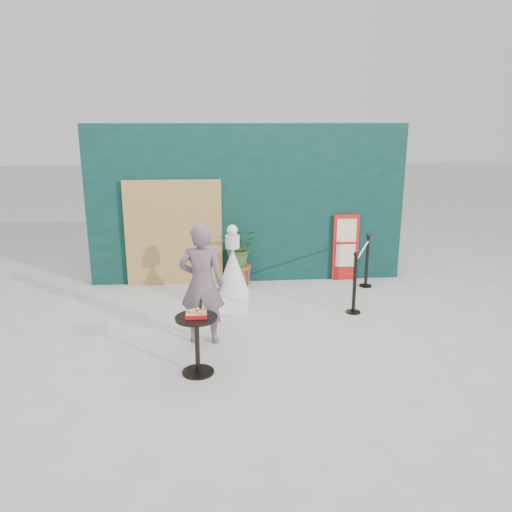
# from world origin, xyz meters

# --- Properties ---
(ground) EXTENTS (60.00, 60.00, 0.00)m
(ground) POSITION_xyz_m (0.00, 0.00, 0.00)
(ground) COLOR #ADAAA5
(ground) RESTS_ON ground
(back_wall) EXTENTS (6.00, 0.30, 3.00)m
(back_wall) POSITION_xyz_m (0.00, 3.15, 1.50)
(back_wall) COLOR black
(back_wall) RESTS_ON ground
(bamboo_fence) EXTENTS (1.80, 0.08, 2.00)m
(bamboo_fence) POSITION_xyz_m (-1.40, 2.94, 1.00)
(bamboo_fence) COLOR tan
(bamboo_fence) RESTS_ON ground
(woman) EXTENTS (0.68, 0.49, 1.72)m
(woman) POSITION_xyz_m (-0.83, 0.32, 0.86)
(woman) COLOR #65565E
(woman) RESTS_ON ground
(menu_board) EXTENTS (0.50, 0.07, 1.30)m
(menu_board) POSITION_xyz_m (1.90, 2.95, 0.65)
(menu_board) COLOR red
(menu_board) RESTS_ON ground
(statue) EXTENTS (0.56, 0.56, 1.43)m
(statue) POSITION_xyz_m (-0.35, 1.56, 0.58)
(statue) COLOR white
(statue) RESTS_ON ground
(cafe_table) EXTENTS (0.52, 0.52, 0.75)m
(cafe_table) POSITION_xyz_m (-0.88, -0.62, 0.50)
(cafe_table) COLOR black
(cafe_table) RESTS_ON ground
(food_basket) EXTENTS (0.26, 0.19, 0.11)m
(food_basket) POSITION_xyz_m (-0.88, -0.61, 0.79)
(food_basket) COLOR red
(food_basket) RESTS_ON cafe_table
(planter) EXTENTS (0.64, 0.56, 1.09)m
(planter) POSITION_xyz_m (-0.18, 2.83, 0.63)
(planter) COLOR brown
(planter) RESTS_ON ground
(stanchion_barrier) EXTENTS (0.84, 1.54, 1.03)m
(stanchion_barrier) POSITION_xyz_m (1.90, 1.85, 0.49)
(stanchion_barrier) COLOR black
(stanchion_barrier) RESTS_ON ground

